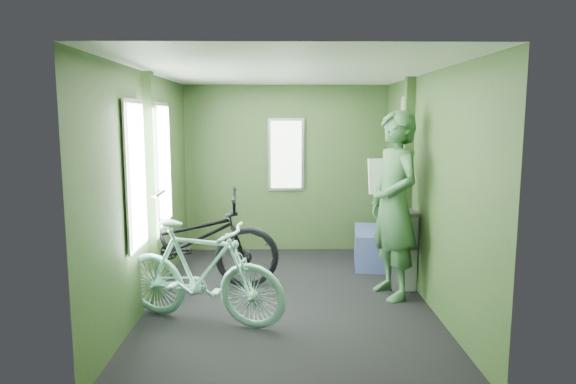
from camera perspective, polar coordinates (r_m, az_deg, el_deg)
name	(u,v)px	position (r m, az deg, el deg)	size (l,w,h in m)	color
room	(284,160)	(5.16, -0.40, 3.59)	(4.00, 4.02, 2.31)	black
bicycle_black	(185,289)	(5.80, -11.35, -10.55)	(0.71, 2.05, 1.08)	black
bicycle_mint	(202,324)	(4.88, -9.56, -14.22)	(0.46, 1.61, 0.97)	#99E7D7
passenger	(394,205)	(5.37, 11.69, -1.45)	(0.65, 0.81, 1.93)	#345F36
waste_box	(402,249)	(5.81, 12.56, -6.19)	(0.25, 0.35, 0.85)	gray
bench_seat	(377,243)	(6.66, 9.81, -5.58)	(0.61, 0.95, 0.94)	navy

